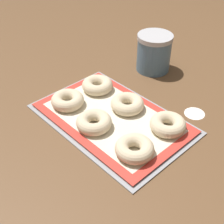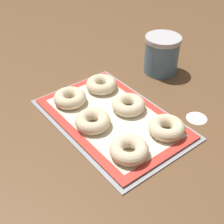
{
  "view_description": "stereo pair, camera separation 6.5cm",
  "coord_description": "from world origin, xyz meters",
  "px_view_note": "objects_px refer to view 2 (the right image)",
  "views": [
    {
      "loc": [
        0.54,
        -0.49,
        0.6
      ],
      "look_at": [
        0.01,
        0.01,
        0.03
      ],
      "focal_mm": 50.0,
      "sensor_mm": 36.0,
      "label": 1
    },
    {
      "loc": [
        0.58,
        -0.44,
        0.6
      ],
      "look_at": [
        0.01,
        0.01,
        0.03
      ],
      "focal_mm": 50.0,
      "sensor_mm": 36.0,
      "label": 2
    }
  ],
  "objects_px": {
    "baking_tray": "(112,119)",
    "bagel_front_center": "(93,121)",
    "bagel_back_center": "(128,105)",
    "bagel_front_left": "(70,98)",
    "bagel_back_left": "(101,84)",
    "bagel_front_right": "(129,150)",
    "flour_canister": "(162,54)",
    "bagel_back_right": "(167,128)"
  },
  "relations": [
    {
      "from": "bagel_front_center",
      "to": "bagel_back_center",
      "type": "distance_m",
      "value": 0.13
    },
    {
      "from": "bagel_back_right",
      "to": "baking_tray",
      "type": "bearing_deg",
      "value": -152.98
    },
    {
      "from": "bagel_front_right",
      "to": "bagel_front_left",
      "type": "bearing_deg",
      "value": 179.57
    },
    {
      "from": "bagel_front_right",
      "to": "baking_tray",
      "type": "bearing_deg",
      "value": 157.57
    },
    {
      "from": "flour_canister",
      "to": "bagel_front_right",
      "type": "bearing_deg",
      "value": -55.05
    },
    {
      "from": "bagel_front_right",
      "to": "bagel_back_center",
      "type": "relative_size",
      "value": 1.0
    },
    {
      "from": "bagel_back_right",
      "to": "flour_canister",
      "type": "height_order",
      "value": "flour_canister"
    },
    {
      "from": "bagel_back_left",
      "to": "bagel_back_right",
      "type": "xyz_separation_m",
      "value": [
        0.29,
        0.01,
        0.0
      ]
    },
    {
      "from": "baking_tray",
      "to": "bagel_back_right",
      "type": "bearing_deg",
      "value": 27.02
    },
    {
      "from": "bagel_back_left",
      "to": "bagel_back_center",
      "type": "distance_m",
      "value": 0.14
    },
    {
      "from": "baking_tray",
      "to": "flour_canister",
      "type": "height_order",
      "value": "flour_canister"
    },
    {
      "from": "bagel_front_right",
      "to": "bagel_back_center",
      "type": "bearing_deg",
      "value": 140.05
    },
    {
      "from": "bagel_front_center",
      "to": "bagel_back_center",
      "type": "height_order",
      "value": "same"
    },
    {
      "from": "bagel_front_right",
      "to": "flour_canister",
      "type": "relative_size",
      "value": 0.75
    },
    {
      "from": "bagel_front_center",
      "to": "flour_canister",
      "type": "height_order",
      "value": "flour_canister"
    },
    {
      "from": "bagel_front_left",
      "to": "bagel_back_center",
      "type": "height_order",
      "value": "same"
    },
    {
      "from": "bagel_front_right",
      "to": "flour_canister",
      "type": "distance_m",
      "value": 0.46
    },
    {
      "from": "bagel_back_center",
      "to": "bagel_front_left",
      "type": "bearing_deg",
      "value": -139.18
    },
    {
      "from": "bagel_back_center",
      "to": "bagel_front_center",
      "type": "bearing_deg",
      "value": -91.81
    },
    {
      "from": "bagel_front_center",
      "to": "flour_canister",
      "type": "xyz_separation_m",
      "value": [
        -0.11,
        0.39,
        0.04
      ]
    },
    {
      "from": "baking_tray",
      "to": "bagel_back_center",
      "type": "xyz_separation_m",
      "value": [
        0.0,
        0.06,
        0.03
      ]
    },
    {
      "from": "bagel_back_center",
      "to": "bagel_back_right",
      "type": "bearing_deg",
      "value": 5.66
    },
    {
      "from": "bagel_front_left",
      "to": "bagel_back_center",
      "type": "distance_m",
      "value": 0.19
    },
    {
      "from": "bagel_front_center",
      "to": "bagel_front_right",
      "type": "distance_m",
      "value": 0.15
    },
    {
      "from": "bagel_front_left",
      "to": "bagel_front_right",
      "type": "distance_m",
      "value": 0.29
    },
    {
      "from": "baking_tray",
      "to": "bagel_back_right",
      "type": "xyz_separation_m",
      "value": [
        0.15,
        0.08,
        0.03
      ]
    },
    {
      "from": "baking_tray",
      "to": "bagel_front_right",
      "type": "height_order",
      "value": "bagel_front_right"
    },
    {
      "from": "bagel_front_center",
      "to": "bagel_back_center",
      "type": "relative_size",
      "value": 1.0
    },
    {
      "from": "bagel_back_left",
      "to": "baking_tray",
      "type": "bearing_deg",
      "value": -24.62
    },
    {
      "from": "bagel_front_center",
      "to": "baking_tray",
      "type": "bearing_deg",
      "value": 89.11
    },
    {
      "from": "baking_tray",
      "to": "bagel_back_left",
      "type": "relative_size",
      "value": 4.54
    },
    {
      "from": "bagel_back_left",
      "to": "bagel_back_center",
      "type": "xyz_separation_m",
      "value": [
        0.14,
        -0.0,
        0.0
      ]
    },
    {
      "from": "flour_canister",
      "to": "bagel_back_center",
      "type": "bearing_deg",
      "value": -65.39
    },
    {
      "from": "bagel_front_center",
      "to": "bagel_back_right",
      "type": "bearing_deg",
      "value": 44.06
    },
    {
      "from": "bagel_back_right",
      "to": "bagel_back_center",
      "type": "bearing_deg",
      "value": -174.34
    },
    {
      "from": "bagel_back_right",
      "to": "flour_canister",
      "type": "distance_m",
      "value": 0.36
    },
    {
      "from": "baking_tray",
      "to": "bagel_front_center",
      "type": "distance_m",
      "value": 0.07
    },
    {
      "from": "bagel_front_left",
      "to": "flour_canister",
      "type": "xyz_separation_m",
      "value": [
        0.02,
        0.38,
        0.04
      ]
    },
    {
      "from": "bagel_front_left",
      "to": "bagel_front_right",
      "type": "height_order",
      "value": "same"
    },
    {
      "from": "bagel_front_center",
      "to": "bagel_back_left",
      "type": "height_order",
      "value": "same"
    },
    {
      "from": "bagel_front_right",
      "to": "bagel_back_center",
      "type": "xyz_separation_m",
      "value": [
        -0.15,
        0.12,
        0.0
      ]
    },
    {
      "from": "bagel_front_center",
      "to": "bagel_front_right",
      "type": "height_order",
      "value": "same"
    }
  ]
}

